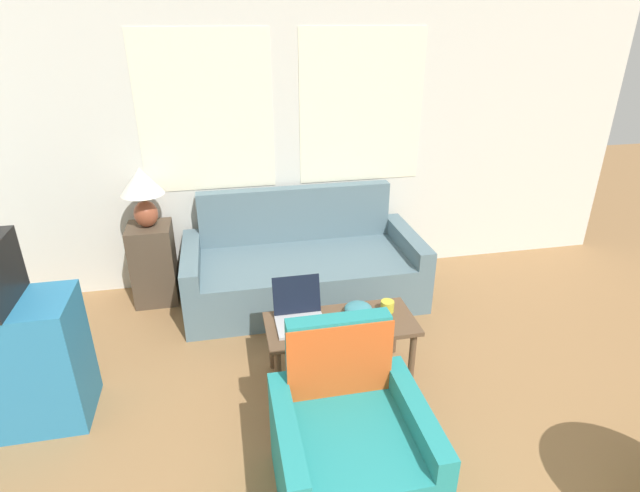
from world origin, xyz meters
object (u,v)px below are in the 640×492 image
Objects in this scene: table_lamp at (142,189)px; couch at (302,268)px; laptop at (299,313)px; coffee_table at (341,329)px; cup_navy at (387,306)px; snack_bowl at (358,309)px; armchair at (349,450)px.

couch is at bearing -8.36° from table_lamp.
couch is at bearing 79.24° from laptop.
cup_navy is (0.34, 0.07, 0.09)m from coffee_table.
couch reaches higher than laptop.
coffee_table is 5.29× the size of snack_bowl.
cup_navy is at bearing 0.15° from laptop.
cup_navy is at bearing -69.16° from couch.
armchair is at bearing -118.04° from cup_navy.
couch is 2.21× the size of armchair.
laptop is 0.61m from cup_navy.
armchair is 1.13m from cup_navy.
laptop reaches higher than cup_navy.
couch reaches higher than coffee_table.
cup_navy is 0.20m from snack_bowl.
coffee_table is 0.18m from snack_bowl.
cup_navy is at bearing 61.96° from armchair.
cup_navy is at bearing -36.98° from table_lamp.
coffee_table is at bearing -151.81° from snack_bowl.
snack_bowl is (-0.20, 0.01, -0.00)m from cup_navy.
armchair is 1.01m from laptop.
laptop reaches higher than snack_bowl.
laptop reaches higher than coffee_table.
couch is 2.05m from armchair.
table_lamp is 5.43× the size of cup_navy.
cup_navy is (0.61, 0.00, -0.02)m from laptop.
armchair is at bearing -107.86° from snack_bowl.
couch is 21.86× the size of cup_navy.
cup_navy is at bearing -2.02° from snack_bowl.
laptop is (-0.09, 0.98, 0.21)m from armchair.
couch is 4.03× the size of table_lamp.
armchair reaches higher than coffee_table.
coffee_table is 0.36m from cup_navy.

